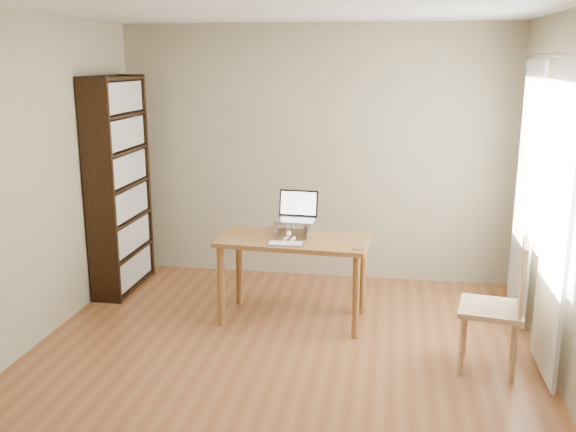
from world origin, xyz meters
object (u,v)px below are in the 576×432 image
object	(u,v)px
laptop	(296,213)
chair	(503,301)
bookshelf	(119,185)
desk	(294,250)
cat	(295,227)
keyboard	(286,244)

from	to	relation	value
laptop	chair	bearing A→B (deg)	-22.87
laptop	chair	xyz separation A→B (m)	(1.64, -0.82, -0.40)
bookshelf	desk	distance (m)	1.94
bookshelf	laptop	size ratio (longest dim) A/B	5.83
desk	cat	world-z (taller)	cat
bookshelf	keyboard	size ratio (longest dim) A/B	6.88
keyboard	cat	world-z (taller)	cat
chair	bookshelf	bearing A→B (deg)	169.99
desk	cat	xyz separation A→B (m)	(-0.01, 0.11, 0.17)
bookshelf	cat	size ratio (longest dim) A/B	4.35
bookshelf	chair	size ratio (longest dim) A/B	2.10
cat	chair	xyz separation A→B (m)	(1.65, -0.79, -0.27)
chair	desk	bearing A→B (deg)	167.02
desk	bookshelf	bearing A→B (deg)	166.95
bookshelf	keyboard	xyz separation A→B (m)	(1.78, -0.77, -0.29)
chair	keyboard	bearing A→B (deg)	174.16
keyboard	chair	size ratio (longest dim) A/B	0.30
desk	chair	world-z (taller)	chair
laptop	chair	size ratio (longest dim) A/B	0.36
laptop	cat	world-z (taller)	laptop
keyboard	bookshelf	bearing A→B (deg)	153.54
desk	keyboard	world-z (taller)	keyboard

